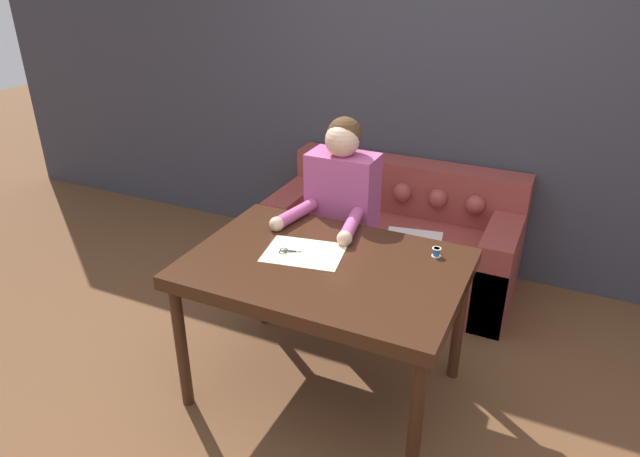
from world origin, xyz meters
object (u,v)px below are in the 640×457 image
dining_table (325,276)px  thread_spool (436,252)px  scissors (291,252)px  couch (395,240)px  person (341,226)px

dining_table → thread_spool: (0.47, 0.28, 0.10)m
dining_table → scissors: (-0.19, 0.02, 0.08)m
couch → scissors: bearing=-97.2°
scissors → thread_spool: size_ratio=4.42×
couch → person: (-0.14, -0.62, 0.36)m
couch → thread_spool: thread_spool is taller
couch → scissors: couch is taller
couch → scissors: 1.33m
dining_table → couch: 1.31m
dining_table → person: person is taller
scissors → person: bearing=88.9°
couch → thread_spool: bearing=-62.4°
couch → person: person is taller
dining_table → couch: size_ratio=0.80×
couch → thread_spool: (0.50, -0.96, 0.50)m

